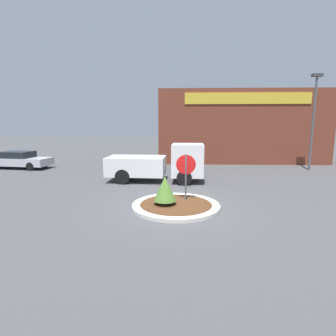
# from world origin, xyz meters

# --- Properties ---
(ground_plane) EXTENTS (120.00, 120.00, 0.00)m
(ground_plane) POSITION_xyz_m (0.00, 0.00, 0.00)
(ground_plane) COLOR #474749
(traffic_island) EXTENTS (3.54, 3.54, 0.14)m
(traffic_island) POSITION_xyz_m (0.00, 0.00, 0.07)
(traffic_island) COLOR beige
(traffic_island) RESTS_ON ground_plane
(stop_sign) EXTENTS (0.83, 0.07, 2.09)m
(stop_sign) POSITION_xyz_m (0.41, 0.64, 1.45)
(stop_sign) COLOR #4C4C51
(stop_sign) RESTS_ON ground_plane
(island_shrub) EXTENTS (0.91, 0.91, 1.14)m
(island_shrub) POSITION_xyz_m (-0.44, -0.05, 0.79)
(island_shrub) COLOR brown
(island_shrub) RESTS_ON traffic_island
(utility_truck) EXTENTS (5.67, 2.30, 2.21)m
(utility_truck) POSITION_xyz_m (-0.96, 4.90, 1.06)
(utility_truck) COLOR white
(utility_truck) RESTS_ON ground_plane
(storefront_building) EXTENTS (14.32, 6.07, 6.18)m
(storefront_building) POSITION_xyz_m (5.65, 14.50, 3.09)
(storefront_building) COLOR brown
(storefront_building) RESTS_ON ground_plane
(parked_sedan_silver) EXTENTS (4.71, 2.32, 1.30)m
(parked_sedan_silver) POSITION_xyz_m (-11.91, 9.12, 0.66)
(parked_sedan_silver) COLOR #B7B7BC
(parked_sedan_silver) RESTS_ON ground_plane
(light_pole) EXTENTS (0.70, 0.30, 6.78)m
(light_pole) POSITION_xyz_m (9.73, 9.09, 3.95)
(light_pole) COLOR #4C4C51
(light_pole) RESTS_ON ground_plane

